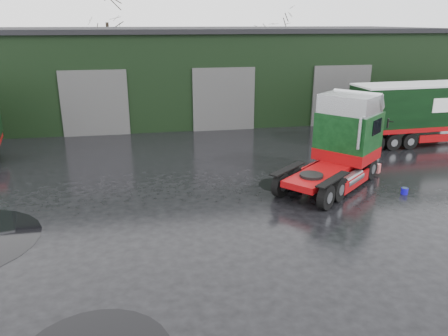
# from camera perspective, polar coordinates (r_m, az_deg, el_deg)

# --- Properties ---
(ground) EXTENTS (100.00, 100.00, 0.00)m
(ground) POSITION_cam_1_polar(r_m,az_deg,el_deg) (15.38, 1.98, -7.49)
(ground) COLOR black
(warehouse) EXTENTS (32.40, 12.40, 6.30)m
(warehouse) POSITION_cam_1_polar(r_m,az_deg,el_deg) (34.04, -1.89, 12.56)
(warehouse) COLOR black
(warehouse) RESTS_ON ground
(hero_tractor) EXTENTS (6.40, 6.00, 3.84)m
(hero_tractor) POSITION_cam_1_polar(r_m,az_deg,el_deg) (18.69, 13.72, 3.06)
(hero_tractor) COLOR black
(hero_tractor) RESTS_ON ground
(lorry_right) EXTENTS (13.40, 2.93, 3.50)m
(lorry_right) POSITION_cam_1_polar(r_m,az_deg,el_deg) (28.14, 26.15, 6.48)
(lorry_right) COLOR silver
(lorry_right) RESTS_ON ground
(wash_bucket) EXTENTS (0.30, 0.30, 0.26)m
(wash_bucket) POSITION_cam_1_polar(r_m,az_deg,el_deg) (19.46, 22.51, -2.79)
(wash_bucket) COLOR #1008B6
(wash_bucket) RESTS_ON ground
(tree_back_a) EXTENTS (4.40, 4.40, 9.50)m
(tree_back_a) POSITION_cam_1_polar(r_m,az_deg,el_deg) (43.63, -14.82, 15.42)
(tree_back_a) COLOR black
(tree_back_a) RESTS_ON ground
(tree_back_b) EXTENTS (4.40, 4.40, 7.50)m
(tree_back_b) POSITION_cam_1_polar(r_m,az_deg,el_deg) (45.48, 6.50, 14.74)
(tree_back_b) COLOR black
(tree_back_b) RESTS_ON ground
(puddle_1) EXTENTS (1.83, 1.83, 0.01)m
(puddle_1) POSITION_cam_1_polar(r_m,az_deg,el_deg) (19.17, 7.29, -2.18)
(puddle_1) COLOR black
(puddle_1) RESTS_ON ground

